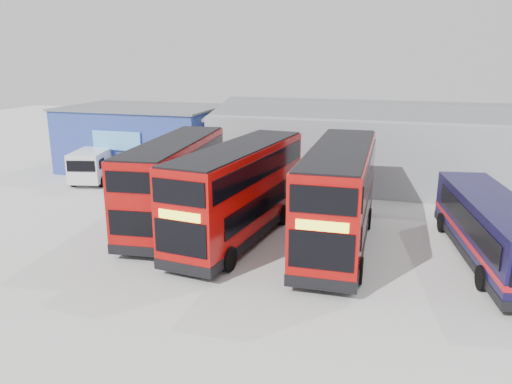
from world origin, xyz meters
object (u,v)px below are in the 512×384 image
at_px(double_decker_left, 175,183).
at_px(panel_van, 96,163).
at_px(office_block, 144,138).
at_px(single_decker_blue, 491,231).
at_px(maintenance_shed, 426,147).
at_px(double_decker_right, 338,198).
at_px(double_decker_centre, 239,193).

height_order(double_decker_left, panel_van, double_decker_left).
bearing_deg(panel_van, office_block, 58.01).
relative_size(double_decker_left, single_decker_blue, 1.02).
xyz_separation_m(maintenance_shed, single_decker_blue, (2.45, -14.80, -1.14)).
relative_size(double_decker_right, single_decker_blue, 1.06).
height_order(double_decker_right, single_decker_blue, double_decker_right).
bearing_deg(maintenance_shed, office_block, -174.79).
bearing_deg(single_decker_blue, maintenance_shed, -90.11).
xyz_separation_m(double_decker_left, double_decker_centre, (4.07, -1.09, 0.05)).
height_order(maintenance_shed, double_decker_right, maintenance_shed).
bearing_deg(panel_van, double_decker_centre, -44.66).
distance_m(office_block, single_decker_blue, 27.62).
xyz_separation_m(double_decker_centre, panel_van, (-14.15, 8.46, -1.04)).
bearing_deg(double_decker_left, office_block, -60.80).
relative_size(office_block, single_decker_blue, 1.11).
distance_m(maintenance_shed, double_decker_right, 15.47).
relative_size(double_decker_left, double_decker_centre, 0.98).
relative_size(office_block, double_decker_left, 1.08).
bearing_deg(single_decker_blue, panel_van, -26.79).
bearing_deg(office_block, panel_van, -108.22).
relative_size(double_decker_centre, panel_van, 1.97).
bearing_deg(panel_van, double_decker_right, -36.77).
height_order(maintenance_shed, double_decker_centre, maintenance_shed).
bearing_deg(maintenance_shed, double_decker_right, -106.77).
distance_m(double_decker_centre, double_decker_right, 4.95).
bearing_deg(panel_van, single_decker_blue, -31.05).
height_order(maintenance_shed, single_decker_blue, maintenance_shed).
bearing_deg(double_decker_centre, maintenance_shed, 65.01).
distance_m(single_decker_blue, panel_van, 27.23).
height_order(double_decker_left, single_decker_blue, double_decker_left).
distance_m(office_block, maintenance_shed, 22.09).
height_order(office_block, double_decker_right, office_block).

